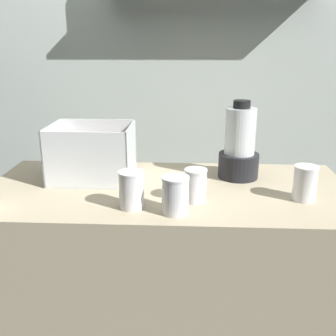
% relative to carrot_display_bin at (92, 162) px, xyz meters
% --- Properties ---
extents(counter, '(1.40, 0.64, 0.90)m').
position_rel_carrot_display_bin_xyz_m(counter, '(0.31, -0.09, -0.52)').
color(counter, tan).
rests_on(counter, ground_plane).
extents(back_wall_unit, '(2.60, 0.24, 2.50)m').
position_rel_carrot_display_bin_xyz_m(back_wall_unit, '(0.32, 0.67, 0.30)').
color(back_wall_unit, silver).
rests_on(back_wall_unit, ground_plane).
extents(carrot_display_bin, '(0.32, 0.25, 0.22)m').
position_rel_carrot_display_bin_xyz_m(carrot_display_bin, '(0.00, 0.00, 0.00)').
color(carrot_display_bin, white).
rests_on(carrot_display_bin, counter).
extents(blender_pitcher, '(0.16, 0.16, 0.32)m').
position_rel_carrot_display_bin_xyz_m(blender_pitcher, '(0.60, 0.05, 0.06)').
color(blender_pitcher, black).
rests_on(blender_pitcher, counter).
extents(juice_cup_orange_left, '(0.09, 0.09, 0.13)m').
position_rel_carrot_display_bin_xyz_m(juice_cup_orange_left, '(0.20, -0.28, -0.01)').
color(juice_cup_orange_left, white).
rests_on(juice_cup_orange_left, counter).
extents(juice_cup_pomegranate_middle, '(0.09, 0.09, 0.13)m').
position_rel_carrot_display_bin_xyz_m(juice_cup_pomegranate_middle, '(0.35, -0.32, -0.01)').
color(juice_cup_pomegranate_middle, white).
rests_on(juice_cup_pomegranate_middle, counter).
extents(juice_cup_carrot_right, '(0.08, 0.08, 0.12)m').
position_rel_carrot_display_bin_xyz_m(juice_cup_carrot_right, '(0.42, -0.21, -0.02)').
color(juice_cup_carrot_right, white).
rests_on(juice_cup_carrot_right, counter).
extents(juice_cup_beet_far_right, '(0.08, 0.08, 0.12)m').
position_rel_carrot_display_bin_xyz_m(juice_cup_beet_far_right, '(0.80, -0.18, -0.01)').
color(juice_cup_beet_far_right, white).
rests_on(juice_cup_beet_far_right, counter).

